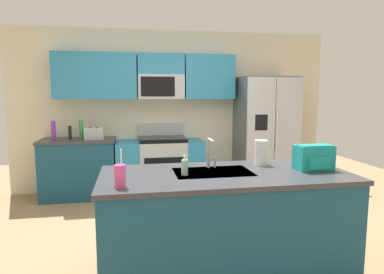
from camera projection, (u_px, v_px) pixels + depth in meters
The scene contains 15 objects.
ground_plane at pixel (199, 238), 3.71m from camera, with size 9.00×9.00×0.00m, color #997A56.
kitchen_wall_unit at pixel (166, 100), 5.53m from camera, with size 5.20×0.43×2.60m.
back_counter at pixel (79, 168), 5.14m from camera, with size 1.11×0.63×0.90m.
range_oven at pixel (160, 166), 5.37m from camera, with size 1.36×0.61×1.10m.
refrigerator at pixel (265, 134), 5.54m from camera, with size 0.90×0.76×1.85m.
island_counter at pixel (225, 222), 3.00m from camera, with size 2.16×0.97×0.90m.
toaster at pixel (94, 133), 5.07m from camera, with size 0.28×0.16×0.18m.
pepper_mill at pixel (70, 133), 5.05m from camera, with size 0.05×0.05×0.21m, color black.
bottle_purple at pixel (54, 130), 4.97m from camera, with size 0.07×0.07×0.28m, color purple.
bottle_green at pixel (81, 129), 5.08m from camera, with size 0.06×0.06×0.29m, color green.
sink_faucet at pixel (210, 150), 3.09m from camera, with size 0.08×0.21×0.28m.
drink_cup_pink at pixel (120, 176), 2.46m from camera, with size 0.08×0.08×0.29m.
soap_dispenser at pixel (185, 167), 2.84m from camera, with size 0.06×0.06×0.17m.
paper_towel_roll at pixel (261, 153), 3.25m from camera, with size 0.12×0.12×0.24m, color white.
backpack at pixel (314, 157), 3.04m from camera, with size 0.32×0.22×0.23m.
Camera 1 is at (-0.72, -3.47, 1.59)m, focal length 31.53 mm.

